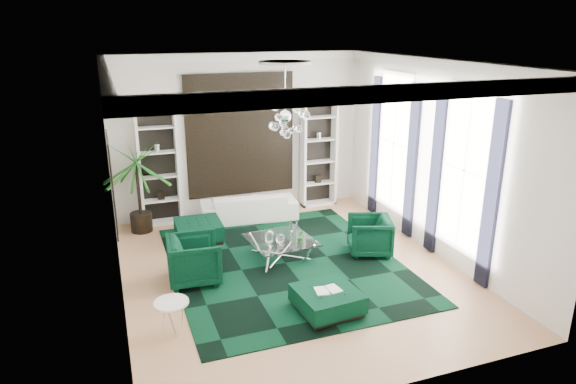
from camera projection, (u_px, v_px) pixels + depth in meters
name	position (u px, v px, depth m)	size (l,w,h in m)	color
floor	(291.00, 271.00, 9.61)	(6.00, 7.00, 0.02)	tan
ceiling	(291.00, 61.00, 8.42)	(6.00, 7.00, 0.02)	white
wall_back	(240.00, 135.00, 12.15)	(6.00, 0.02, 3.80)	silver
wall_front	(396.00, 252.00, 5.88)	(6.00, 0.02, 3.80)	silver
wall_left	(111.00, 191.00, 8.04)	(0.02, 7.00, 3.80)	silver
wall_right	(436.00, 159.00, 9.99)	(0.02, 7.00, 3.80)	silver
crown_molding	(291.00, 68.00, 8.46)	(6.00, 7.00, 0.18)	white
ceiling_medallion	(285.00, 63.00, 8.70)	(0.90, 0.90, 0.05)	white
tapestry	(240.00, 135.00, 12.11)	(2.50, 0.06, 2.80)	black
shelving_left	(158.00, 164.00, 11.50)	(0.90, 0.38, 2.80)	white
shelving_right	(318.00, 151.00, 12.76)	(0.90, 0.38, 2.80)	white
painting	(113.00, 183.00, 8.61)	(0.04, 1.30, 1.60)	black
window_near	(465.00, 170.00, 9.18)	(0.03, 1.10, 2.90)	white
curtain_near_a	(492.00, 197.00, 8.55)	(0.07, 0.30, 3.25)	black
curtain_near_b	(436.00, 173.00, 9.94)	(0.07, 0.30, 3.25)	black
window_far	(394.00, 143.00, 11.32)	(0.03, 1.10, 2.90)	white
curtain_far_a	(412.00, 162.00, 10.69)	(0.07, 0.30, 3.25)	black
curtain_far_b	(375.00, 147.00, 12.09)	(0.07, 0.30, 3.25)	black
rug	(285.00, 263.00, 9.87)	(4.20, 5.00, 0.02)	black
sofa	(249.00, 206.00, 12.05)	(2.22, 0.87, 0.65)	white
armchair_left	(194.00, 260.00, 9.09)	(0.89, 0.92, 0.83)	black
armchair_right	(370.00, 235.00, 10.23)	(0.81, 0.83, 0.76)	black
coffee_table	(281.00, 249.00, 10.03)	(1.19, 1.19, 0.41)	white
ottoman_side	(199.00, 231.00, 10.89)	(0.94, 0.94, 0.42)	black
ottoman_front	(327.00, 301.00, 8.18)	(0.94, 0.94, 0.38)	black
book	(327.00, 290.00, 8.11)	(0.42, 0.28, 0.03)	white
side_table	(172.00, 317.00, 7.60)	(0.52, 0.52, 0.50)	white
palm	(137.00, 176.00, 11.05)	(1.61, 1.61, 2.57)	#1D651D
chandelier	(285.00, 116.00, 8.99)	(0.89, 0.89, 0.80)	white
table_plant	(300.00, 236.00, 9.81)	(0.13, 0.10, 0.23)	#1D651D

